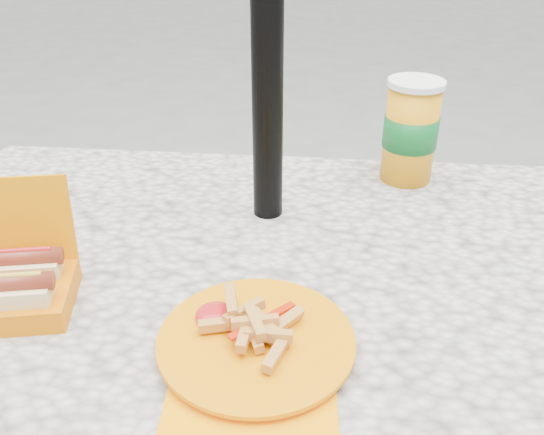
{
  "coord_description": "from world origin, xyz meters",
  "views": [
    {
      "loc": [
        0.09,
        -0.71,
        1.25
      ],
      "look_at": [
        0.02,
        0.06,
        0.8
      ],
      "focal_mm": 38.0,
      "sensor_mm": 36.0,
      "label": 1
    }
  ],
  "objects": [
    {
      "name": "picnic_table",
      "position": [
        0.0,
        0.0,
        0.64
      ],
      "size": [
        1.2,
        0.8,
        0.75
      ],
      "color": "beige",
      "rests_on": "ground"
    },
    {
      "name": "umbrella_pole",
      "position": [
        0.0,
        0.16,
        1.1
      ],
      "size": [
        0.05,
        0.05,
        2.2
      ],
      "primitive_type": "cylinder",
      "color": "black",
      "rests_on": "ground"
    },
    {
      "name": "fries_plate",
      "position": [
        0.02,
        -0.19,
        0.76
      ],
      "size": [
        0.24,
        0.33,
        0.05
      ],
      "rotation": [
        0.0,
        0.0,
        0.34
      ],
      "color": "#FF9B00",
      "rests_on": "picnic_table"
    },
    {
      "name": "soda_cup",
      "position": [
        0.25,
        0.32,
        0.85
      ],
      "size": [
        0.1,
        0.1,
        0.19
      ],
      "rotation": [
        0.0,
        0.0,
        0.19
      ],
      "color": "orange",
      "rests_on": "picnic_table"
    }
  ]
}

